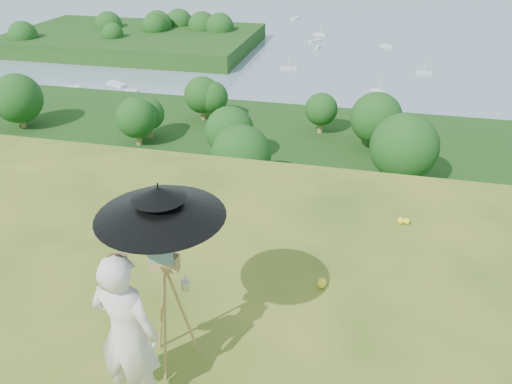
% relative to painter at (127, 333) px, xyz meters
% --- Properties ---
extents(forest_slope, '(140.00, 56.00, 22.00)m').
position_rel_painter_xyz_m(forest_slope, '(-2.02, 34.04, -29.93)').
color(forest_slope, '#133C10').
rests_on(forest_slope, bay_water).
extents(shoreline_tier, '(170.00, 28.00, 8.00)m').
position_rel_painter_xyz_m(shoreline_tier, '(-2.02, 74.04, -36.93)').
color(shoreline_tier, '#6E6758').
rests_on(shoreline_tier, bay_water).
extents(bay_water, '(700.00, 700.00, 0.00)m').
position_rel_painter_xyz_m(bay_water, '(-2.02, 239.04, -34.93)').
color(bay_water, '#7794AA').
rests_on(bay_water, ground).
extents(peninsula, '(90.00, 60.00, 12.00)m').
position_rel_painter_xyz_m(peninsula, '(-77.02, 154.04, -29.93)').
color(peninsula, '#133C10').
rests_on(peninsula, bay_water).
extents(slope_trees, '(110.00, 50.00, 6.00)m').
position_rel_painter_xyz_m(slope_trees, '(-2.02, 34.04, -15.93)').
color(slope_trees, '#1B5018').
rests_on(slope_trees, forest_slope).
extents(harbor_town, '(110.00, 22.00, 5.00)m').
position_rel_painter_xyz_m(harbor_town, '(-2.02, 74.04, -30.43)').
color(harbor_town, silver).
rests_on(harbor_town, shoreline_tier).
extents(moored_boats, '(140.00, 140.00, 0.70)m').
position_rel_painter_xyz_m(moored_boats, '(-14.52, 160.04, -34.58)').
color(moored_boats, silver).
rests_on(moored_boats, bay_water).
extents(painter, '(0.72, 0.51, 1.86)m').
position_rel_painter_xyz_m(painter, '(0.00, 0.00, 0.00)').
color(painter, silver).
rests_on(painter, ground).
extents(field_easel, '(0.63, 0.63, 1.62)m').
position_rel_painter_xyz_m(field_easel, '(0.19, 0.58, -0.12)').
color(field_easel, '#AA8547').
rests_on(field_easel, ground).
extents(sun_umbrella, '(1.44, 1.44, 0.95)m').
position_rel_painter_xyz_m(sun_umbrella, '(0.20, 0.61, 0.88)').
color(sun_umbrella, black).
rests_on(sun_umbrella, field_easel).
extents(painter_cap, '(0.21, 0.24, 0.10)m').
position_rel_painter_xyz_m(painter_cap, '(0.00, 0.00, 0.88)').
color(painter_cap, '#C26A6F').
rests_on(painter_cap, painter).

